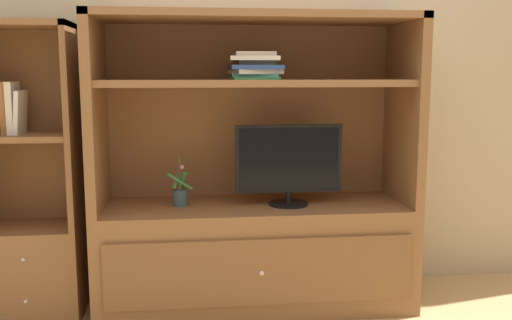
{
  "coord_description": "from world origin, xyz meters",
  "views": [
    {
      "loc": [
        -0.35,
        -2.62,
        1.28
      ],
      "look_at": [
        0.0,
        0.35,
        0.82
      ],
      "focal_mm": 40.31,
      "sensor_mm": 36.0,
      "label": 1
    }
  ],
  "objects": [
    {
      "name": "painted_rear_wall",
      "position": [
        0.0,
        0.75,
        1.4
      ],
      "size": [
        6.0,
        0.1,
        2.8
      ],
      "primitive_type": "cube",
      "color": "tan",
      "rests_on": "ground_plane"
    },
    {
      "name": "tv_monitor",
      "position": [
        0.18,
        0.36,
        0.8
      ],
      "size": [
        0.57,
        0.21,
        0.43
      ],
      "color": "black",
      "rests_on": "media_console"
    },
    {
      "name": "media_console",
      "position": [
        0.0,
        0.41,
        0.49
      ],
      "size": [
        1.69,
        0.59,
        1.57
      ],
      "color": "brown",
      "rests_on": "ground_plane"
    },
    {
      "name": "bookshelf_tall",
      "position": [
        -1.17,
        0.41,
        0.5
      ],
      "size": [
        0.5,
        0.38,
        1.52
      ],
      "color": "brown",
      "rests_on": "ground_plane"
    },
    {
      "name": "potted_plant",
      "position": [
        -0.4,
        0.41,
        0.62
      ],
      "size": [
        0.13,
        0.09,
        0.26
      ],
      "color": "#384C56",
      "rests_on": "media_console"
    },
    {
      "name": "upright_book_row",
      "position": [
        -1.27,
        0.4,
        1.08
      ],
      "size": [
        0.19,
        0.18,
        0.26
      ],
      "color": "#2D519E",
      "rests_on": "bookshelf_tall"
    },
    {
      "name": "magazine_stack",
      "position": [
        0.0,
        0.4,
        1.31
      ],
      "size": [
        0.28,
        0.35,
        0.14
      ],
      "color": "#338C4C",
      "rests_on": "media_console"
    }
  ]
}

